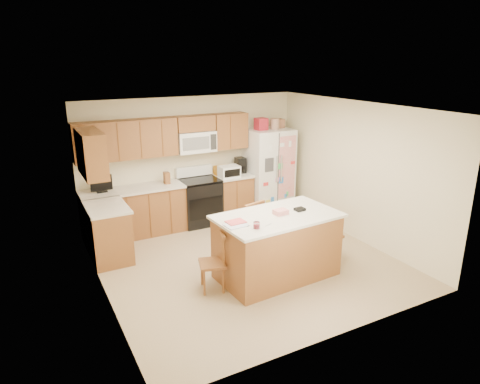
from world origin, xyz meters
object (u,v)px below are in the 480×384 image
stove (200,201)px  windsor_chair_right (326,234)px  refrigerator (269,170)px  windsor_chair_left (214,263)px  island (277,246)px  windsor_chair_back (248,231)px

stove → windsor_chair_right: 2.75m
refrigerator → windsor_chair_right: (-0.38, -2.42, -0.47)m
windsor_chair_left → windsor_chair_right: 2.03m
island → windsor_chair_back: bearing=97.0°
island → windsor_chair_right: (1.02, 0.10, -0.05)m
windsor_chair_left → windsor_chair_right: windsor_chair_right is taller
stove → island: (0.17, -2.58, 0.03)m
island → windsor_chair_right: bearing=5.6°
island → windsor_chair_back: size_ratio=1.84×
refrigerator → island: bearing=-119.0°
refrigerator → windsor_chair_back: (-1.49, -1.79, -0.44)m
stove → refrigerator: size_ratio=0.55×
windsor_chair_right → windsor_chair_back: bearing=150.3°
windsor_chair_right → stove: bearing=115.7°
refrigerator → windsor_chair_back: refrigerator is taller
island → windsor_chair_right: 1.03m
stove → windsor_chair_left: 2.63m
island → windsor_chair_left: island is taller
stove → windsor_chair_right: bearing=-64.3°
stove → windsor_chair_left: stove is taller
windsor_chair_back → island: bearing=-83.0°
stove → island: bearing=-86.2°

